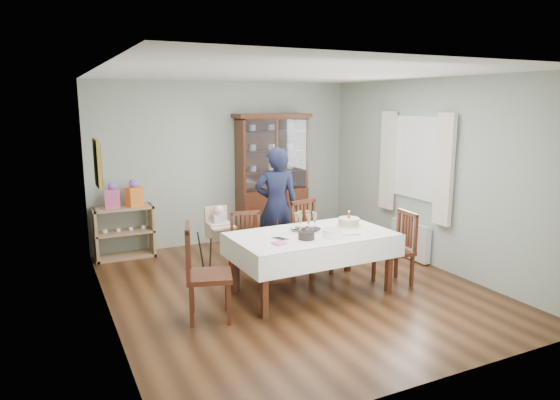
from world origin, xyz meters
TOP-DOWN VIEW (x-y plane):
  - floor at (0.00, 0.00)m, footprint 5.00×5.00m
  - room_shell at (0.00, 0.53)m, footprint 5.00×5.00m
  - dining_table at (0.13, -0.23)m, footprint 2.03×1.20m
  - china_cabinet at (0.75, 2.26)m, footprint 1.30×0.48m
  - sideboard at (-1.75, 2.28)m, footprint 0.90×0.38m
  - picture_frame at (-2.22, 0.80)m, footprint 0.04×0.48m
  - window at (2.22, 0.30)m, footprint 0.04×1.02m
  - curtain_left at (2.16, -0.32)m, footprint 0.07×0.30m
  - curtain_right at (2.16, 0.92)m, footprint 0.07×0.30m
  - radiator at (2.16, 0.30)m, footprint 0.10×0.80m
  - chair_far_left at (-0.47, 0.39)m, footprint 0.49×0.49m
  - chair_far_right at (0.49, 0.39)m, footprint 0.54×0.54m
  - chair_end_left at (-1.29, -0.43)m, footprint 0.60×0.60m
  - chair_end_right at (1.26, -0.45)m, footprint 0.46×0.46m
  - woman at (0.23, 0.99)m, footprint 0.75×0.64m
  - high_chair at (-0.68, 0.94)m, footprint 0.44×0.44m
  - champagne_tray at (0.13, -0.08)m, footprint 0.40×0.40m
  - birthday_cake at (0.73, -0.15)m, footprint 0.32×0.32m
  - plate_stack_dark at (-0.05, -0.42)m, footprint 0.20×0.20m
  - plate_stack_white at (0.27, -0.49)m, footprint 0.25×0.25m
  - napkin_stack at (-0.44, -0.48)m, footprint 0.17×0.17m
  - cutlery at (-0.37, -0.29)m, footprint 0.18×0.21m
  - cake_knife at (0.50, -0.51)m, footprint 0.28×0.13m
  - gift_bag_pink at (-1.89, 2.26)m, footprint 0.23×0.18m
  - gift_bag_orange at (-1.57, 2.26)m, footprint 0.27×0.23m

SIDE VIEW (x-z plane):
  - floor at x=0.00m, z-range 0.00..0.00m
  - chair_far_left at x=-0.47m, z-range -0.19..0.75m
  - chair_end_right at x=1.26m, z-range -0.19..0.77m
  - radiator at x=2.16m, z-range 0.02..0.57m
  - chair_far_right at x=0.49m, z-range -0.21..0.81m
  - chair_end_left at x=-1.29m, z-range -0.22..0.86m
  - high_chair at x=-0.68m, z-range -0.11..0.86m
  - dining_table at x=0.13m, z-range 0.00..0.76m
  - sideboard at x=-1.75m, z-range 0.00..0.80m
  - cake_knife at x=0.50m, z-range 0.76..0.77m
  - cutlery at x=-0.37m, z-range 0.76..0.77m
  - napkin_stack at x=-0.44m, z-range 0.76..0.78m
  - plate_stack_dark at x=-0.05m, z-range 0.76..0.85m
  - plate_stack_white at x=0.27m, z-range 0.76..0.86m
  - birthday_cake at x=0.73m, z-range 0.71..0.93m
  - champagne_tray at x=0.13m, z-range 0.71..0.95m
  - woman at x=0.23m, z-range 0.00..1.73m
  - gift_bag_pink at x=-1.89m, z-range 0.78..1.17m
  - gift_bag_orange at x=-1.57m, z-range 0.78..1.19m
  - china_cabinet at x=0.75m, z-range 0.04..2.21m
  - curtain_left at x=2.16m, z-range 0.67..2.23m
  - curtain_right at x=2.16m, z-range 0.67..2.23m
  - window at x=2.22m, z-range 0.94..2.16m
  - picture_frame at x=-2.22m, z-range 1.36..1.94m
  - room_shell at x=0.00m, z-range -0.80..4.20m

